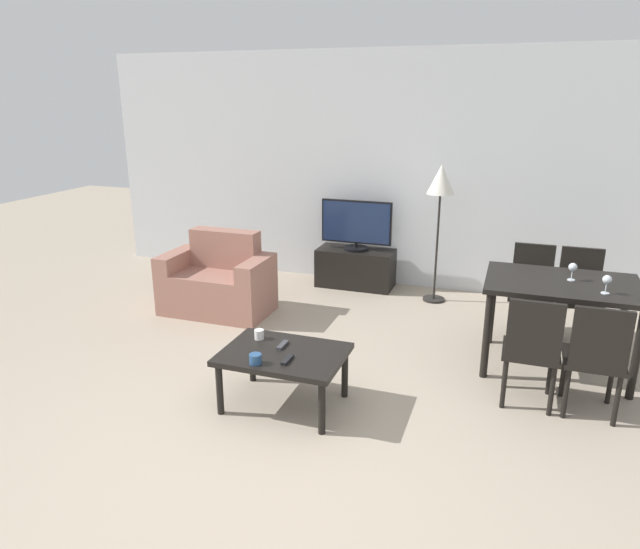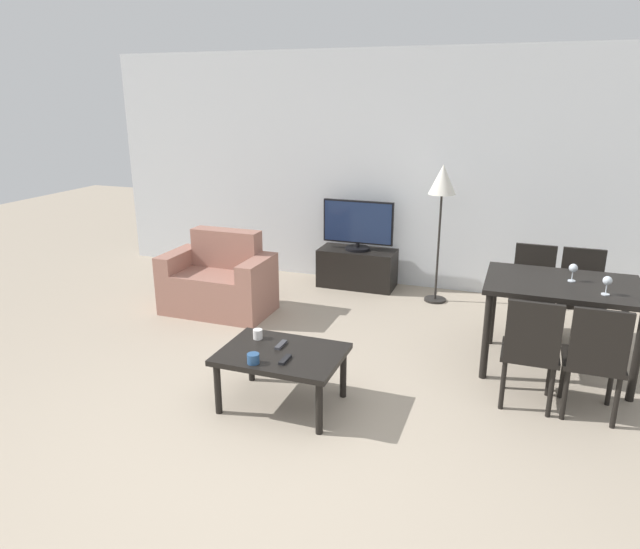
# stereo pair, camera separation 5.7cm
# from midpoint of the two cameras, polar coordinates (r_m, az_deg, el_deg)

# --- Properties ---
(ground_plane) EXTENTS (18.00, 18.00, 0.00)m
(ground_plane) POSITION_cam_midpoint_polar(r_m,az_deg,el_deg) (3.73, -5.19, -18.67)
(ground_plane) COLOR tan
(wall_back) EXTENTS (7.53, 0.06, 2.70)m
(wall_back) POSITION_cam_midpoint_polar(r_m,az_deg,el_deg) (6.73, 8.61, 10.12)
(wall_back) COLOR silver
(wall_back) RESTS_ON ground_plane
(armchair) EXTENTS (1.11, 0.65, 0.84)m
(armchair) POSITION_cam_midpoint_polar(r_m,az_deg,el_deg) (6.08, -9.77, -0.81)
(armchair) COLOR #9E6B5B
(armchair) RESTS_ON ground_plane
(tv_stand) EXTENTS (0.90, 0.42, 0.45)m
(tv_stand) POSITION_cam_midpoint_polar(r_m,az_deg,el_deg) (6.80, 3.98, 0.66)
(tv_stand) COLOR black
(tv_stand) RESTS_ON ground_plane
(tv) EXTENTS (0.84, 0.29, 0.58)m
(tv) POSITION_cam_midpoint_polar(r_m,az_deg,el_deg) (6.67, 4.06, 4.93)
(tv) COLOR black
(tv) RESTS_ON tv_stand
(coffee_table) EXTENTS (0.88, 0.64, 0.43)m
(coffee_table) POSITION_cam_midpoint_polar(r_m,az_deg,el_deg) (4.18, -3.46, -8.35)
(coffee_table) COLOR black
(coffee_table) RESTS_ON ground_plane
(dining_table) EXTENTS (1.19, 0.84, 0.76)m
(dining_table) POSITION_cam_midpoint_polar(r_m,az_deg,el_deg) (5.00, 23.33, -1.81)
(dining_table) COLOR black
(dining_table) RESTS_ON ground_plane
(dining_chair_near) EXTENTS (0.40, 0.40, 0.85)m
(dining_chair_near) POSITION_cam_midpoint_polar(r_m,az_deg,el_deg) (4.37, 20.69, -6.90)
(dining_chair_near) COLOR black
(dining_chair_near) RESTS_ON ground_plane
(dining_chair_far) EXTENTS (0.40, 0.40, 0.85)m
(dining_chair_far) POSITION_cam_midpoint_polar(r_m,az_deg,el_deg) (5.76, 24.86, -1.56)
(dining_chair_far) COLOR black
(dining_chair_far) RESTS_ON ground_plane
(dining_chair_near_right) EXTENTS (0.40, 0.40, 0.85)m
(dining_chair_near_right) POSITION_cam_midpoint_polar(r_m,az_deg,el_deg) (4.41, 26.13, -7.40)
(dining_chair_near_right) COLOR black
(dining_chair_near_right) RESTS_ON ground_plane
(dining_chair_far_left) EXTENTS (0.40, 0.40, 0.85)m
(dining_chair_far_left) POSITION_cam_midpoint_polar(r_m,az_deg,el_deg) (5.74, 20.73, -1.14)
(dining_chair_far_left) COLOR black
(dining_chair_far_left) RESTS_ON ground_plane
(floor_lamp) EXTENTS (0.29, 0.29, 1.51)m
(floor_lamp) POSITION_cam_midpoint_polar(r_m,az_deg,el_deg) (6.20, 12.39, 8.51)
(floor_lamp) COLOR black
(floor_lamp) RESTS_ON ground_plane
(remote_primary) EXTENTS (0.04, 0.15, 0.02)m
(remote_primary) POSITION_cam_midpoint_polar(r_m,az_deg,el_deg) (4.01, -3.09, -8.49)
(remote_primary) COLOR black
(remote_primary) RESTS_ON coffee_table
(remote_secondary) EXTENTS (0.04, 0.15, 0.02)m
(remote_secondary) POSITION_cam_midpoint_polar(r_m,az_deg,el_deg) (4.24, -3.53, -7.03)
(remote_secondary) COLOR #38383D
(remote_secondary) RESTS_ON coffee_table
(cup_white_near) EXTENTS (0.09, 0.09, 0.07)m
(cup_white_near) POSITION_cam_midpoint_polar(r_m,az_deg,el_deg) (3.99, -6.28, -8.36)
(cup_white_near) COLOR navy
(cup_white_near) RESTS_ON coffee_table
(cup_colored_far) EXTENTS (0.07, 0.07, 0.07)m
(cup_colored_far) POSITION_cam_midpoint_polar(r_m,az_deg,el_deg) (4.36, -5.86, -5.95)
(cup_colored_far) COLOR white
(cup_colored_far) RESTS_ON coffee_table
(wine_glass_left) EXTENTS (0.07, 0.07, 0.15)m
(wine_glass_left) POSITION_cam_midpoint_polar(r_m,az_deg,el_deg) (4.77, 27.10, -0.66)
(wine_glass_left) COLOR silver
(wine_glass_left) RESTS_ON dining_table
(wine_glass_center) EXTENTS (0.07, 0.07, 0.15)m
(wine_glass_center) POSITION_cam_midpoint_polar(r_m,az_deg,el_deg) (4.99, 24.29, 0.49)
(wine_glass_center) COLOR silver
(wine_glass_center) RESTS_ON dining_table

